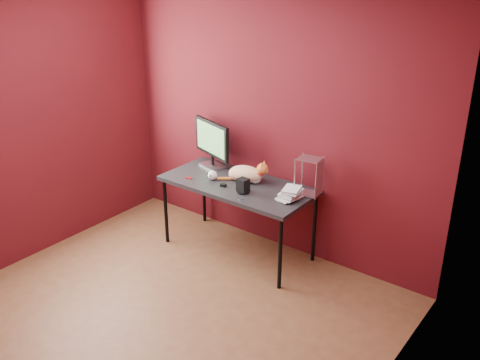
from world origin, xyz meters
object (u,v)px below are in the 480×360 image
Objects in this scene: speaker at (243,186)px; book_stack at (286,135)px; skull_mug at (212,175)px; cat at (246,174)px; monitor at (212,142)px; desk at (238,188)px.

speaker is 0.65m from book_stack.
cat is at bearing 44.22° from skull_mug.
monitor reaches higher than cat.
speaker is (0.13, -0.23, -0.02)m from cat.
monitor is 1.07m from book_stack.
skull_mug is 0.42m from speaker.
desk is at bearing 145.60° from speaker.
monitor is (-0.47, 0.19, 0.32)m from desk.
skull_mug is (0.22, -0.27, -0.22)m from monitor.
book_stack reaches higher than skull_mug.
monitor reaches higher than desk.
cat reaches higher than skull_mug.
monitor is at bearing 157.36° from cat.
book_stack is at bearing 7.32° from monitor.
monitor reaches higher than skull_mug.
speaker is (0.42, -0.06, 0.02)m from skull_mug.
skull_mug is at bearing 177.02° from speaker.
book_stack is (1.00, -0.18, 0.32)m from monitor.
desk is 0.28m from skull_mug.
desk is at bearing -4.06° from monitor.
book_stack is at bearing 21.08° from skull_mug.
desk is 10.78× the size of speaker.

